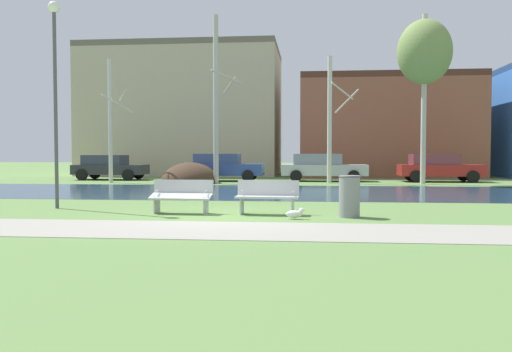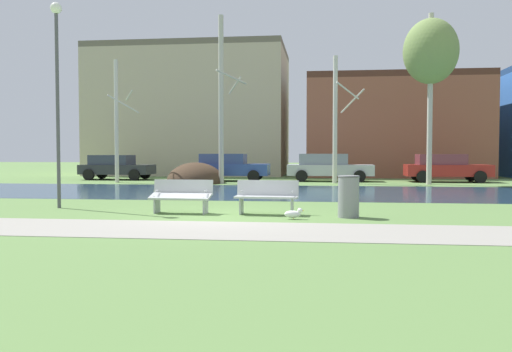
{
  "view_description": "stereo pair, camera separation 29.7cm",
  "coord_description": "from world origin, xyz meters",
  "px_view_note": "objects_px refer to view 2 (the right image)",
  "views": [
    {
      "loc": [
        2.2,
        -13.01,
        1.58
      ],
      "look_at": [
        0.76,
        1.24,
        0.95
      ],
      "focal_mm": 37.31,
      "sensor_mm": 36.0,
      "label": 1
    },
    {
      "loc": [
        2.5,
        -12.97,
        1.58
      ],
      "look_at": [
        0.76,
        1.24,
        0.95
      ],
      "focal_mm": 37.31,
      "sensor_mm": 36.0,
      "label": 2
    }
  ],
  "objects_px": {
    "trash_bin": "(349,196)",
    "seagull": "(294,214)",
    "bench_left": "(181,195)",
    "streetlamp": "(57,73)",
    "parked_wagon_fourth_red": "(445,167)",
    "bench_right": "(267,196)",
    "parked_van_nearest_dark": "(116,167)",
    "parked_hatch_third_silver": "(328,167)",
    "parked_sedan_second_blue": "(228,167)"
  },
  "relations": [
    {
      "from": "bench_left",
      "to": "seagull",
      "type": "bearing_deg",
      "value": -17.0
    },
    {
      "from": "streetlamp",
      "to": "parked_van_nearest_dark",
      "type": "distance_m",
      "value": 16.51
    },
    {
      "from": "parked_sedan_second_blue",
      "to": "parked_hatch_third_silver",
      "type": "relative_size",
      "value": 0.94
    },
    {
      "from": "trash_bin",
      "to": "parked_wagon_fourth_red",
      "type": "relative_size",
      "value": 0.23
    },
    {
      "from": "trash_bin",
      "to": "bench_right",
      "type": "bearing_deg",
      "value": 169.46
    },
    {
      "from": "trash_bin",
      "to": "parked_sedan_second_blue",
      "type": "bearing_deg",
      "value": 109.88
    },
    {
      "from": "parked_wagon_fourth_red",
      "to": "bench_left",
      "type": "bearing_deg",
      "value": -122.5
    },
    {
      "from": "bench_left",
      "to": "parked_van_nearest_dark",
      "type": "bearing_deg",
      "value": 116.92
    },
    {
      "from": "parked_van_nearest_dark",
      "to": "trash_bin",
      "type": "bearing_deg",
      "value": -53.09
    },
    {
      "from": "seagull",
      "to": "parked_van_nearest_dark",
      "type": "height_order",
      "value": "parked_van_nearest_dark"
    },
    {
      "from": "bench_right",
      "to": "parked_wagon_fourth_red",
      "type": "relative_size",
      "value": 0.37
    },
    {
      "from": "streetlamp",
      "to": "parked_wagon_fourth_red",
      "type": "relative_size",
      "value": 1.32
    },
    {
      "from": "parked_wagon_fourth_red",
      "to": "parked_sedan_second_blue",
      "type": "bearing_deg",
      "value": -178.35
    },
    {
      "from": "parked_van_nearest_dark",
      "to": "streetlamp",
      "type": "bearing_deg",
      "value": -73.79
    },
    {
      "from": "trash_bin",
      "to": "parked_van_nearest_dark",
      "type": "relative_size",
      "value": 0.25
    },
    {
      "from": "streetlamp",
      "to": "parked_hatch_third_silver",
      "type": "xyz_separation_m",
      "value": [
        7.81,
        15.26,
        -3.04
      ]
    },
    {
      "from": "bench_right",
      "to": "parked_hatch_third_silver",
      "type": "xyz_separation_m",
      "value": [
        1.76,
        16.11,
        0.32
      ]
    },
    {
      "from": "parked_hatch_third_silver",
      "to": "parked_van_nearest_dark",
      "type": "bearing_deg",
      "value": 178.53
    },
    {
      "from": "trash_bin",
      "to": "parked_wagon_fourth_red",
      "type": "xyz_separation_m",
      "value": [
        5.98,
        16.49,
        0.26
      ]
    },
    {
      "from": "streetlamp",
      "to": "parked_wagon_fourth_red",
      "type": "xyz_separation_m",
      "value": [
        14.08,
        15.25,
        -3.05
      ]
    },
    {
      "from": "streetlamp",
      "to": "parked_wagon_fourth_red",
      "type": "bearing_deg",
      "value": 47.3
    },
    {
      "from": "bench_left",
      "to": "bench_right",
      "type": "xyz_separation_m",
      "value": [
        2.24,
        0.0,
        0.0
      ]
    },
    {
      "from": "bench_right",
      "to": "parked_van_nearest_dark",
      "type": "relative_size",
      "value": 0.39
    },
    {
      "from": "bench_right",
      "to": "parked_hatch_third_silver",
      "type": "distance_m",
      "value": 16.21
    },
    {
      "from": "seagull",
      "to": "parked_hatch_third_silver",
      "type": "relative_size",
      "value": 0.1
    },
    {
      "from": "bench_left",
      "to": "parked_sedan_second_blue",
      "type": "distance_m",
      "value": 15.85
    },
    {
      "from": "streetlamp",
      "to": "parked_wagon_fourth_red",
      "type": "height_order",
      "value": "streetlamp"
    },
    {
      "from": "seagull",
      "to": "streetlamp",
      "type": "height_order",
      "value": "streetlamp"
    },
    {
      "from": "bench_left",
      "to": "parked_wagon_fourth_red",
      "type": "height_order",
      "value": "parked_wagon_fourth_red"
    },
    {
      "from": "parked_hatch_third_silver",
      "to": "parked_wagon_fourth_red",
      "type": "xyz_separation_m",
      "value": [
        6.26,
        -0.0,
        -0.01
      ]
    },
    {
      "from": "seagull",
      "to": "bench_right",
      "type": "bearing_deg",
      "value": 128.91
    },
    {
      "from": "bench_right",
      "to": "parked_hatch_third_silver",
      "type": "relative_size",
      "value": 0.35
    },
    {
      "from": "bench_left",
      "to": "parked_hatch_third_silver",
      "type": "xyz_separation_m",
      "value": [
        4.0,
        16.11,
        0.32
      ]
    },
    {
      "from": "bench_left",
      "to": "trash_bin",
      "type": "distance_m",
      "value": 4.3
    },
    {
      "from": "seagull",
      "to": "parked_van_nearest_dark",
      "type": "xyz_separation_m",
      "value": [
        -11.32,
        17.34,
        0.63
      ]
    },
    {
      "from": "bench_left",
      "to": "trash_bin",
      "type": "xyz_separation_m",
      "value": [
        4.29,
        -0.38,
        0.06
      ]
    },
    {
      "from": "streetlamp",
      "to": "parked_wagon_fourth_red",
      "type": "distance_m",
      "value": 20.98
    },
    {
      "from": "bench_left",
      "to": "trash_bin",
      "type": "bearing_deg",
      "value": -5.08
    },
    {
      "from": "trash_bin",
      "to": "parked_hatch_third_silver",
      "type": "bearing_deg",
      "value": 91.0
    },
    {
      "from": "bench_left",
      "to": "parked_hatch_third_silver",
      "type": "relative_size",
      "value": 0.35
    },
    {
      "from": "parked_hatch_third_silver",
      "to": "parked_wagon_fourth_red",
      "type": "bearing_deg",
      "value": -0.04
    },
    {
      "from": "trash_bin",
      "to": "streetlamp",
      "type": "bearing_deg",
      "value": 171.33
    },
    {
      "from": "bench_right",
      "to": "parked_sedan_second_blue",
      "type": "xyz_separation_m",
      "value": [
        -3.8,
        15.77,
        0.32
      ]
    },
    {
      "from": "bench_left",
      "to": "streetlamp",
      "type": "xyz_separation_m",
      "value": [
        -3.81,
        0.85,
        3.36
      ]
    },
    {
      "from": "bench_left",
      "to": "trash_bin",
      "type": "height_order",
      "value": "trash_bin"
    },
    {
      "from": "bench_right",
      "to": "parked_van_nearest_dark",
      "type": "height_order",
      "value": "parked_van_nearest_dark"
    },
    {
      "from": "trash_bin",
      "to": "parked_van_nearest_dark",
      "type": "xyz_separation_m",
      "value": [
        -12.63,
        16.81,
        0.23
      ]
    },
    {
      "from": "trash_bin",
      "to": "seagull",
      "type": "distance_m",
      "value": 1.47
    },
    {
      "from": "seagull",
      "to": "parked_hatch_third_silver",
      "type": "bearing_deg",
      "value": 86.57
    },
    {
      "from": "parked_van_nearest_dark",
      "to": "parked_sedan_second_blue",
      "type": "relative_size",
      "value": 0.93
    }
  ]
}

